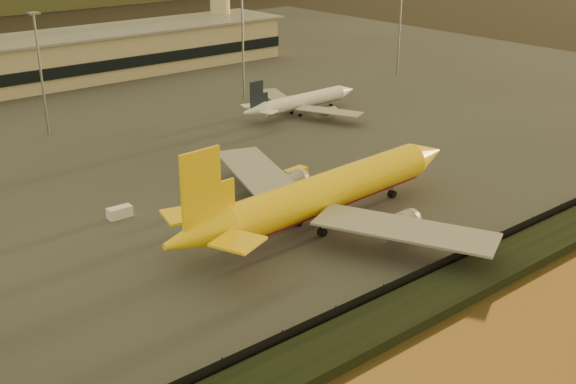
% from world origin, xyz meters
% --- Properties ---
extents(ground, '(900.00, 900.00, 0.00)m').
position_xyz_m(ground, '(0.00, 0.00, 0.00)').
color(ground, black).
rests_on(ground, ground).
extents(embankment, '(320.00, 7.00, 1.40)m').
position_xyz_m(embankment, '(0.00, -17.00, 0.70)').
color(embankment, black).
rests_on(embankment, ground).
extents(tarmac, '(320.00, 220.00, 0.20)m').
position_xyz_m(tarmac, '(0.00, 95.00, 0.10)').
color(tarmac, '#2D2D2D').
rests_on(tarmac, ground).
extents(perimeter_fence, '(300.00, 0.05, 2.20)m').
position_xyz_m(perimeter_fence, '(0.00, -13.00, 1.30)').
color(perimeter_fence, black).
rests_on(perimeter_fence, tarmac).
extents(apron_light_masts, '(152.20, 12.20, 25.40)m').
position_xyz_m(apron_light_masts, '(15.00, 75.00, 15.70)').
color(apron_light_masts, slate).
rests_on(apron_light_masts, tarmac).
extents(dhl_cargo_jet, '(57.46, 56.23, 17.17)m').
position_xyz_m(dhl_cargo_jet, '(3.72, 8.39, 5.33)').
color(dhl_cargo_jet, yellow).
rests_on(dhl_cargo_jet, tarmac).
extents(white_narrowbody_jet, '(34.10, 33.32, 9.81)m').
position_xyz_m(white_narrowbody_jet, '(41.77, 57.86, 3.13)').
color(white_narrowbody_jet, white).
rests_on(white_narrowbody_jet, tarmac).
extents(gse_vehicle_yellow, '(4.59, 2.40, 1.99)m').
position_xyz_m(gse_vehicle_yellow, '(13.00, 26.07, 1.19)').
color(gse_vehicle_yellow, yellow).
rests_on(gse_vehicle_yellow, tarmac).
extents(gse_vehicle_white, '(3.88, 1.87, 1.71)m').
position_xyz_m(gse_vehicle_white, '(-18.89, 30.85, 1.06)').
color(gse_vehicle_white, white).
rests_on(gse_vehicle_white, tarmac).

